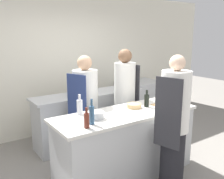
# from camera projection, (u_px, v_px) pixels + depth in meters

# --- Properties ---
(ground_plane) EXTENTS (16.00, 16.00, 0.00)m
(ground_plane) POSITION_uv_depth(u_px,v_px,m) (126.00, 174.00, 3.60)
(ground_plane) COLOR gray
(wall_back) EXTENTS (8.00, 0.06, 2.80)m
(wall_back) POSITION_uv_depth(u_px,v_px,m) (62.00, 63.00, 5.01)
(wall_back) COLOR silver
(wall_back) RESTS_ON ground_plane
(prep_counter) EXTENTS (2.06, 0.72, 0.93)m
(prep_counter) POSITION_uv_depth(u_px,v_px,m) (126.00, 144.00, 3.50)
(prep_counter) COLOR #B7BABC
(prep_counter) RESTS_ON ground_plane
(pass_counter) EXTENTS (2.07, 0.56, 0.93)m
(pass_counter) POSITION_uv_depth(u_px,v_px,m) (90.00, 117.00, 4.60)
(pass_counter) COLOR #B7BABC
(pass_counter) RESTS_ON ground_plane
(oven_range) EXTENTS (0.97, 0.73, 0.90)m
(oven_range) POSITION_uv_depth(u_px,v_px,m) (140.00, 101.00, 5.83)
(oven_range) COLOR #B7BABC
(oven_range) RESTS_ON ground_plane
(chef_at_prep_near) EXTENTS (0.41, 0.39, 1.74)m
(chef_at_prep_near) POSITION_uv_depth(u_px,v_px,m) (174.00, 125.00, 3.09)
(chef_at_prep_near) COLOR black
(chef_at_prep_near) RESTS_ON ground_plane
(chef_at_stove) EXTENTS (0.38, 0.37, 1.74)m
(chef_at_stove) POSITION_uv_depth(u_px,v_px,m) (125.00, 101.00, 4.20)
(chef_at_stove) COLOR black
(chef_at_stove) RESTS_ON ground_plane
(chef_at_pass_far) EXTENTS (0.44, 0.43, 1.67)m
(chef_at_pass_far) POSITION_uv_depth(u_px,v_px,m) (86.00, 110.00, 3.85)
(chef_at_pass_far) COLOR black
(chef_at_pass_far) RESTS_ON ground_plane
(bottle_olive_oil) EXTENTS (0.06, 0.06, 0.31)m
(bottle_olive_oil) POSITION_uv_depth(u_px,v_px,m) (92.00, 114.00, 2.91)
(bottle_olive_oil) COLOR #2D5175
(bottle_olive_oil) RESTS_ON prep_counter
(bottle_vinegar) EXTENTS (0.08, 0.08, 0.27)m
(bottle_vinegar) POSITION_uv_depth(u_px,v_px,m) (80.00, 107.00, 3.28)
(bottle_vinegar) COLOR silver
(bottle_vinegar) RESTS_ON prep_counter
(bottle_wine) EXTENTS (0.06, 0.06, 0.24)m
(bottle_wine) POSITION_uv_depth(u_px,v_px,m) (87.00, 120.00, 2.80)
(bottle_wine) COLOR #5B2319
(bottle_wine) RESTS_ON prep_counter
(bottle_cooking_oil) EXTENTS (0.08, 0.08, 0.21)m
(bottle_cooking_oil) POSITION_uv_depth(u_px,v_px,m) (162.00, 95.00, 3.99)
(bottle_cooking_oil) COLOR #B2A84C
(bottle_cooking_oil) RESTS_ON prep_counter
(bottle_sauce) EXTENTS (0.07, 0.07, 0.25)m
(bottle_sauce) POSITION_uv_depth(u_px,v_px,m) (147.00, 100.00, 3.62)
(bottle_sauce) COLOR black
(bottle_sauce) RESTS_ON prep_counter
(bowl_mixing_large) EXTENTS (0.19, 0.19, 0.09)m
(bowl_mixing_large) POSITION_uv_depth(u_px,v_px,m) (97.00, 115.00, 3.13)
(bowl_mixing_large) COLOR #B7BABC
(bowl_mixing_large) RESTS_ON prep_counter
(bowl_prep_small) EXTENTS (0.21, 0.21, 0.06)m
(bowl_prep_small) POSITION_uv_depth(u_px,v_px,m) (134.00, 106.00, 3.59)
(bowl_prep_small) COLOR tan
(bowl_prep_small) RESTS_ON prep_counter
(cutting_board) EXTENTS (0.33, 0.26, 0.01)m
(cutting_board) POSITION_uv_depth(u_px,v_px,m) (164.00, 105.00, 3.73)
(cutting_board) COLOR tan
(cutting_board) RESTS_ON prep_counter
(stockpot) EXTENTS (0.23, 0.23, 0.25)m
(stockpot) POSITION_uv_depth(u_px,v_px,m) (75.00, 88.00, 4.31)
(stockpot) COLOR #B7BABC
(stockpot) RESTS_ON pass_counter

